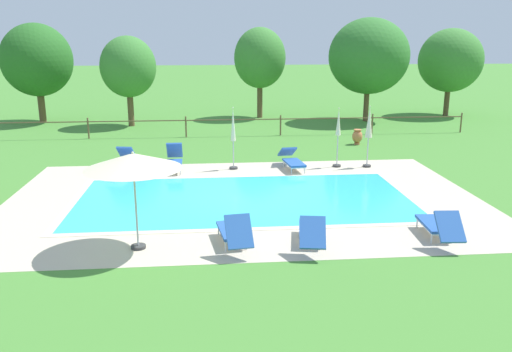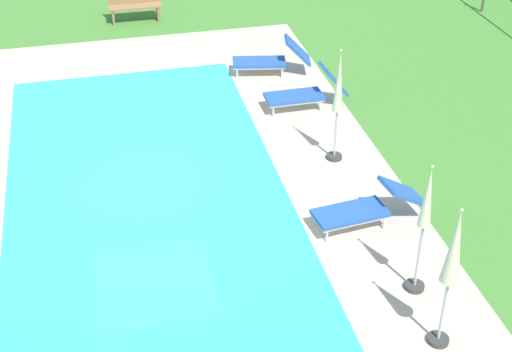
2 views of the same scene
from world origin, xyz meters
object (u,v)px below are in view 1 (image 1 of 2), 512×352
(tree_west_mid, at_px, (37,60))
(sun_lounger_north_far, at_px, (121,163))
(sun_lounger_north_near_steps, at_px, (292,160))
(sun_lounger_south_near_corner, at_px, (174,160))
(patio_umbrella_closed_row_mid_west, at_px, (233,132))
(sun_lounger_north_end, at_px, (312,230))
(patio_umbrella_open_foreground, at_px, (133,162))
(patio_umbrella_closed_row_west, at_px, (338,130))
(tree_far_west, at_px, (260,58))
(sun_lounger_south_mid, at_px, (234,231))
(tree_centre, at_px, (369,56))
(tree_far_east, at_px, (450,61))
(terracotta_urn_near_fence, at_px, (357,136))
(tree_east_mid, at_px, (128,67))
(patio_umbrella_closed_row_centre, at_px, (369,127))
(sun_lounger_north_mid, at_px, (439,225))

(tree_west_mid, bearing_deg, sun_lounger_north_far, -62.61)
(sun_lounger_north_near_steps, height_order, sun_lounger_north_far, sun_lounger_north_far)
(sun_lounger_south_near_corner, height_order, patio_umbrella_closed_row_mid_west, patio_umbrella_closed_row_mid_west)
(sun_lounger_north_near_steps, height_order, patio_umbrella_closed_row_mid_west, patio_umbrella_closed_row_mid_west)
(tree_west_mid, bearing_deg, sun_lounger_north_end, -58.61)
(sun_lounger_north_end, relative_size, sun_lounger_south_near_corner, 1.08)
(sun_lounger_north_far, xyz_separation_m, patio_umbrella_open_foreground, (1.53, -7.34, 1.77))
(patio_umbrella_open_foreground, height_order, patio_umbrella_closed_row_west, patio_umbrella_open_foreground)
(patio_umbrella_open_foreground, relative_size, tree_far_west, 0.43)
(sun_lounger_south_mid, distance_m, tree_centre, 21.12)
(sun_lounger_north_far, xyz_separation_m, tree_west_mid, (-6.51, 12.57, 3.24))
(tree_far_east, bearing_deg, patio_umbrella_closed_row_mid_west, -138.04)
(sun_lounger_north_far, bearing_deg, terracotta_urn_near_fence, 23.71)
(tree_centre, height_order, tree_east_mid, tree_centre)
(patio_umbrella_closed_row_centre, distance_m, tree_west_mid, 20.31)
(tree_centre, bearing_deg, sun_lounger_south_mid, -115.30)
(patio_umbrella_closed_row_west, relative_size, patio_umbrella_closed_row_mid_west, 0.97)
(sun_lounger_north_far, relative_size, sun_lounger_north_end, 0.98)
(sun_lounger_north_mid, bearing_deg, patio_umbrella_closed_row_mid_west, 121.76)
(sun_lounger_north_near_steps, bearing_deg, tree_west_mid, 136.12)
(patio_umbrella_closed_row_west, distance_m, tree_east_mid, 14.27)
(tree_far_east, bearing_deg, tree_far_west, 179.12)
(sun_lounger_south_mid, relative_size, terracotta_urn_near_fence, 2.70)
(sun_lounger_south_near_corner, xyz_separation_m, patio_umbrella_open_foreground, (-0.41, -7.67, 1.76))
(sun_lounger_north_end, height_order, tree_centre, tree_centre)
(patio_umbrella_closed_row_centre, relative_size, tree_west_mid, 0.42)
(patio_umbrella_closed_row_west, relative_size, terracotta_urn_near_fence, 3.23)
(sun_lounger_north_mid, relative_size, tree_far_east, 0.36)
(patio_umbrella_closed_row_mid_west, xyz_separation_m, tree_centre, (8.54, 11.15, 2.37))
(patio_umbrella_closed_row_west, distance_m, terracotta_urn_near_fence, 4.80)
(patio_umbrella_open_foreground, distance_m, terracotta_urn_near_fence, 14.83)
(sun_lounger_north_mid, xyz_separation_m, patio_umbrella_open_foreground, (-7.45, 0.09, 1.78))
(tree_centre, relative_size, tree_far_east, 1.10)
(sun_lounger_south_mid, xyz_separation_m, patio_umbrella_open_foreground, (-2.31, 0.08, 1.77))
(sun_lounger_north_end, xyz_separation_m, tree_far_east, (12.86, 20.71, 3.10))
(terracotta_urn_near_fence, bearing_deg, sun_lounger_north_end, -110.70)
(sun_lounger_north_near_steps, relative_size, patio_umbrella_closed_row_west, 0.90)
(sun_lounger_south_mid, xyz_separation_m, patio_umbrella_closed_row_west, (4.43, 7.69, 1.05))
(sun_lounger_north_near_steps, distance_m, tree_east_mid, 13.50)
(sun_lounger_north_far, bearing_deg, tree_far_east, 35.40)
(tree_centre, bearing_deg, sun_lounger_north_mid, -101.30)
(sun_lounger_south_near_corner, height_order, tree_east_mid, tree_east_mid)
(sun_lounger_north_end, xyz_separation_m, tree_far_west, (0.77, 20.90, 3.28))
(patio_umbrella_closed_row_west, distance_m, tree_far_east, 16.68)
(patio_umbrella_open_foreground, height_order, tree_west_mid, tree_west_mid)
(tree_west_mid, xyz_separation_m, tree_east_mid, (5.40, -1.68, -0.32))
(patio_umbrella_open_foreground, xyz_separation_m, terracotta_urn_near_fence, (8.74, 11.84, -1.77))
(tree_west_mid, height_order, tree_far_east, tree_west_mid)
(patio_umbrella_closed_row_west, bearing_deg, tree_east_mid, 131.48)
(sun_lounger_south_near_corner, relative_size, patio_umbrella_closed_row_mid_west, 0.78)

